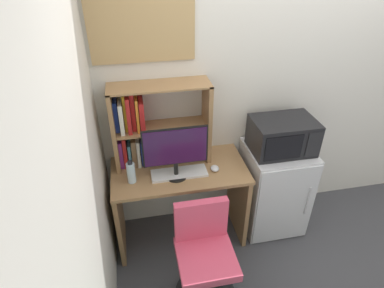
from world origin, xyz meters
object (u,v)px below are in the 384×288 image
at_px(water_bottle, 131,172).
at_px(wall_corkboard, 142,25).
at_px(microwave, 283,135).
at_px(hutch_bookshelf, 145,125).
at_px(monitor, 175,150).
at_px(mini_fridge, 273,188).
at_px(computer_mouse, 215,168).
at_px(keyboard, 179,173).
at_px(desk_chair, 204,260).

bearing_deg(water_bottle, wall_corkboard, 62.09).
distance_m(water_bottle, microwave, 1.27).
bearing_deg(hutch_bookshelf, monitor, -50.98).
distance_m(hutch_bookshelf, wall_corkboard, 0.74).
bearing_deg(monitor, water_bottle, -179.07).
bearing_deg(wall_corkboard, mini_fridge, -13.86).
distance_m(computer_mouse, mini_fridge, 0.71).
distance_m(keyboard, wall_corkboard, 1.14).
xyz_separation_m(hutch_bookshelf, wall_corkboard, (0.04, 0.10, 0.74)).
xyz_separation_m(water_bottle, microwave, (1.26, 0.09, 0.12)).
bearing_deg(wall_corkboard, computer_mouse, -35.65).
bearing_deg(computer_mouse, keyboard, 179.25).
relative_size(monitor, desk_chair, 0.60).
xyz_separation_m(keyboard, water_bottle, (-0.37, -0.02, 0.08)).
relative_size(monitor, computer_mouse, 6.06).
bearing_deg(microwave, hutch_bookshelf, 171.87).
bearing_deg(wall_corkboard, keyboard, -61.34).
xyz_separation_m(monitor, water_bottle, (-0.35, -0.01, -0.16)).
bearing_deg(wall_corkboard, desk_chair, -72.53).
height_order(mini_fridge, wall_corkboard, wall_corkboard).
relative_size(microwave, desk_chair, 0.62).
bearing_deg(wall_corkboard, microwave, -13.71).
bearing_deg(computer_mouse, monitor, -178.58).
xyz_separation_m(microwave, desk_chair, (-0.80, -0.61, -0.62)).
bearing_deg(keyboard, hutch_bookshelf, 133.90).
bearing_deg(wall_corkboard, monitor, -65.62).
xyz_separation_m(keyboard, microwave, (0.89, 0.08, 0.20)).
bearing_deg(mini_fridge, microwave, 89.73).
bearing_deg(monitor, computer_mouse, 1.42).
xyz_separation_m(keyboard, computer_mouse, (0.29, -0.00, 0.01)).
relative_size(keyboard, computer_mouse, 5.41).
bearing_deg(microwave, keyboard, -175.05).
bearing_deg(microwave, desk_chair, -142.48).
height_order(monitor, mini_fridge, monitor).
distance_m(desk_chair, wall_corkboard, 1.75).
xyz_separation_m(hutch_bookshelf, computer_mouse, (0.52, -0.24, -0.33)).
height_order(computer_mouse, wall_corkboard, wall_corkboard).
height_order(hutch_bookshelf, computer_mouse, hutch_bookshelf).
xyz_separation_m(monitor, desk_chair, (0.12, -0.52, -0.65)).
bearing_deg(desk_chair, mini_fridge, 37.38).
relative_size(water_bottle, desk_chair, 0.23).
bearing_deg(desk_chair, hutch_bookshelf, 112.35).
relative_size(computer_mouse, desk_chair, 0.10).
distance_m(keyboard, microwave, 0.92).
bearing_deg(hutch_bookshelf, computer_mouse, -24.79).
height_order(microwave, wall_corkboard, wall_corkboard).
distance_m(microwave, wall_corkboard, 1.41).
xyz_separation_m(hutch_bookshelf, mini_fridge, (1.12, -0.16, -0.70)).
relative_size(mini_fridge, microwave, 1.64).
bearing_deg(mini_fridge, computer_mouse, -172.56).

